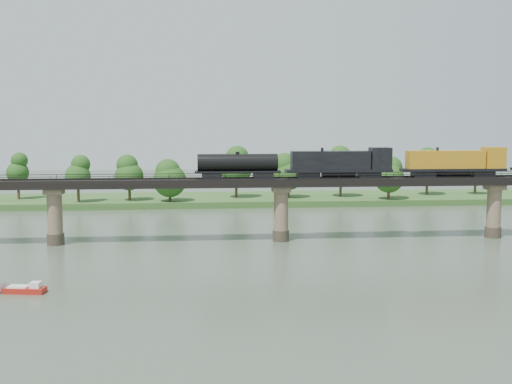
{
  "coord_description": "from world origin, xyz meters",
  "views": [
    {
      "loc": [
        -14.69,
        -83.89,
        21.99
      ],
      "look_at": [
        -4.54,
        30.0,
        9.0
      ],
      "focal_mm": 45.0,
      "sensor_mm": 36.0,
      "label": 1
    }
  ],
  "objects": [
    {
      "name": "ground",
      "position": [
        0.0,
        0.0,
        0.0
      ],
      "size": [
        400.0,
        400.0,
        0.0
      ],
      "primitive_type": "plane",
      "color": "#3A4839",
      "rests_on": "ground"
    },
    {
      "name": "far_bank",
      "position": [
        0.0,
        85.0,
        0.8
      ],
      "size": [
        300.0,
        24.0,
        1.6
      ],
      "primitive_type": "cube",
      "color": "#2D5321",
      "rests_on": "ground"
    },
    {
      "name": "bridge",
      "position": [
        0.0,
        30.0,
        5.46
      ],
      "size": [
        236.0,
        30.0,
        11.5
      ],
      "color": "#473A2D",
      "rests_on": "ground"
    },
    {
      "name": "bridge_superstructure",
      "position": [
        0.0,
        30.0,
        11.79
      ],
      "size": [
        220.0,
        4.9,
        0.75
      ],
      "color": "black",
      "rests_on": "bridge"
    },
    {
      "name": "far_treeline",
      "position": [
        -8.21,
        80.52,
        8.83
      ],
      "size": [
        289.06,
        17.54,
        13.6
      ],
      "color": "#382619",
      "rests_on": "far_bank"
    },
    {
      "name": "freight_train",
      "position": [
        24.92,
        30.0,
        14.08
      ],
      "size": [
        78.41,
        3.06,
        5.4
      ],
      "color": "black",
      "rests_on": "bridge"
    },
    {
      "name": "motorboat",
      "position": [
        -36.88,
        -1.94,
        0.5
      ],
      "size": [
        5.41,
        2.7,
        1.45
      ],
      "rotation": [
        0.0,
        0.0,
        -0.17
      ],
      "color": "#A61C13",
      "rests_on": "ground"
    }
  ]
}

